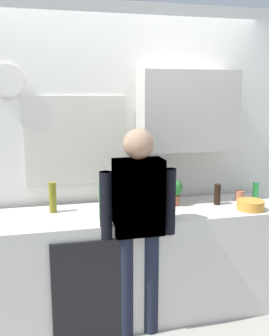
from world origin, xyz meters
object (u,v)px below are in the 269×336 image
at_px(bottle_dark_sauce, 217,194).
at_px(dish_soap, 256,190).
at_px(coffee_maker, 145,185).
at_px(mixing_bowl, 250,205).
at_px(bottle_clear_soda, 105,201).
at_px(cup_terracotta_mug, 240,196).
at_px(potted_plant, 174,190).
at_px(person_at_sink, 138,217).
at_px(person_guest, 138,217).
at_px(bottle_olive_oil, 53,197).

xyz_separation_m(bottle_dark_sauce, dish_soap, (0.42, 0.09, -0.01)).
xyz_separation_m(coffee_maker, mixing_bowl, (0.79, -0.44, -0.11)).
distance_m(bottle_clear_soda, cup_terracotta_mug, 1.28).
height_order(potted_plant, person_at_sink, person_at_sink).
bearing_deg(dish_soap, bottle_dark_sauce, -167.71).
relative_size(mixing_bowl, person_guest, 0.14).
bearing_deg(dish_soap, bottle_clear_soda, -170.27).
bearing_deg(dish_soap, cup_terracotta_mug, -169.41).
bearing_deg(person_at_sink, bottle_dark_sauce, 16.65).
bearing_deg(coffee_maker, cup_terracotta_mug, -11.74).
xyz_separation_m(bottle_dark_sauce, person_guest, (-0.79, -0.33, -0.04)).
xyz_separation_m(bottle_olive_oil, person_at_sink, (0.61, -0.43, -0.07)).
bearing_deg(cup_terracotta_mug, coffee_maker, 168.26).
bearing_deg(coffee_maker, bottle_clear_soda, -137.48).
distance_m(cup_terracotta_mug, person_at_sink, 1.11).
height_order(bottle_olive_oil, dish_soap, bottle_olive_oil).
distance_m(mixing_bowl, dish_soap, 0.37).
bearing_deg(dish_soap, potted_plant, -178.21).
height_order(cup_terracotta_mug, dish_soap, dish_soap).
relative_size(bottle_clear_soda, potted_plant, 1.22).
relative_size(person_at_sink, person_guest, 1.00).
bearing_deg(person_at_sink, dish_soap, 13.13).
xyz_separation_m(dish_soap, person_guest, (-1.21, -0.42, -0.02)).
bearing_deg(bottle_olive_oil, mixing_bowl, -10.75).
distance_m(potted_plant, person_guest, 0.58).
relative_size(coffee_maker, bottle_dark_sauce, 1.83).
bearing_deg(coffee_maker, bottle_dark_sauce, -21.71).
xyz_separation_m(cup_terracotta_mug, dish_soap, (0.17, 0.03, 0.03)).
distance_m(coffee_maker, mixing_bowl, 0.91).
relative_size(bottle_clear_soda, cup_terracotta_mug, 3.04).
xyz_separation_m(bottle_dark_sauce, cup_terracotta_mug, (0.25, 0.06, -0.04)).
bearing_deg(mixing_bowl, person_guest, -172.76).
xyz_separation_m(bottle_olive_oil, bottle_dark_sauce, (1.39, -0.10, -0.04)).
height_order(coffee_maker, potted_plant, coffee_maker).
relative_size(bottle_olive_oil, potted_plant, 1.09).
xyz_separation_m(potted_plant, person_guest, (-0.41, -0.40, -0.08)).
distance_m(coffee_maker, bottle_clear_soda, 0.57).
xyz_separation_m(bottle_clear_soda, mixing_bowl, (1.21, -0.05, -0.10)).
bearing_deg(bottle_dark_sauce, potted_plant, 169.80).
xyz_separation_m(bottle_olive_oil, potted_plant, (1.02, -0.03, 0.01)).
xyz_separation_m(bottle_clear_soda, person_guest, (0.22, -0.18, -0.09)).
bearing_deg(potted_plant, person_at_sink, -136.08).
bearing_deg(bottle_clear_soda, bottle_olive_oil, 146.88).
xyz_separation_m(bottle_clear_soda, cup_terracotta_mug, (1.26, 0.21, -0.09)).
height_order(bottle_clear_soda, person_at_sink, person_at_sink).
distance_m(mixing_bowl, person_at_sink, 1.00).
bearing_deg(bottle_olive_oil, bottle_clear_soda, -33.12).
bearing_deg(person_guest, bottle_dark_sauce, -169.45).
distance_m(coffee_maker, person_guest, 0.60).
xyz_separation_m(cup_terracotta_mug, mixing_bowl, (-0.05, -0.26, -0.01)).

